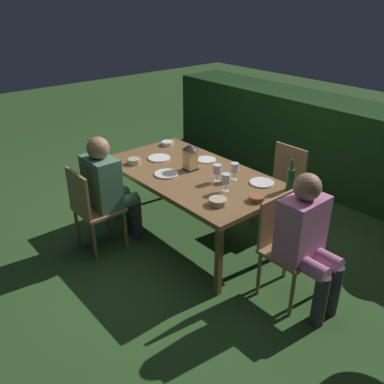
% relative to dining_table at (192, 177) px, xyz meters
% --- Properties ---
extents(ground_plane, '(16.00, 16.00, 0.00)m').
position_rel_dining_table_xyz_m(ground_plane, '(0.00, 0.00, -0.67)').
color(ground_plane, '#2D5123').
extents(dining_table, '(1.85, 1.02, 0.72)m').
position_rel_dining_table_xyz_m(dining_table, '(0.00, 0.00, 0.00)').
color(dining_table, brown).
rests_on(dining_table, ground).
extents(chair_side_right_b, '(0.42, 0.40, 0.87)m').
position_rel_dining_table_xyz_m(chair_side_right_b, '(0.42, 0.90, -0.19)').
color(chair_side_right_b, '#937047').
rests_on(chair_side_right_b, ground).
extents(chair_head_far, '(0.40, 0.42, 0.87)m').
position_rel_dining_table_xyz_m(chair_head_far, '(1.17, 0.00, -0.19)').
color(chair_head_far, '#937047').
rests_on(chair_head_far, ground).
extents(person_in_pink, '(0.48, 0.38, 1.15)m').
position_rel_dining_table_xyz_m(person_in_pink, '(1.37, 0.00, -0.04)').
color(person_in_pink, '#C675A3').
rests_on(person_in_pink, ground).
extents(chair_side_left_a, '(0.42, 0.40, 0.87)m').
position_rel_dining_table_xyz_m(chair_side_left_a, '(-0.42, -0.90, -0.19)').
color(chair_side_left_a, '#937047').
rests_on(chair_side_left_a, ground).
extents(person_in_green, '(0.38, 0.47, 1.15)m').
position_rel_dining_table_xyz_m(person_in_green, '(-0.42, -0.71, -0.04)').
color(person_in_green, '#4C7A5B').
rests_on(person_in_green, ground).
extents(lantern_centerpiece, '(0.15, 0.15, 0.27)m').
position_rel_dining_table_xyz_m(lantern_centerpiece, '(-0.07, 0.03, 0.20)').
color(lantern_centerpiece, black).
rests_on(lantern_centerpiece, dining_table).
extents(green_bottle_on_table, '(0.07, 0.07, 0.29)m').
position_rel_dining_table_xyz_m(green_bottle_on_table, '(0.86, 0.41, 0.16)').
color(green_bottle_on_table, '#195128').
rests_on(green_bottle_on_table, dining_table).
extents(wine_glass_a, '(0.08, 0.08, 0.17)m').
position_rel_dining_table_xyz_m(wine_glass_a, '(0.51, -0.04, 0.17)').
color(wine_glass_a, silver).
rests_on(wine_glass_a, dining_table).
extents(wine_glass_b, '(0.08, 0.08, 0.17)m').
position_rel_dining_table_xyz_m(wine_glass_b, '(0.31, 0.04, 0.17)').
color(wine_glass_b, silver).
rests_on(wine_glass_b, dining_table).
extents(wine_glass_c, '(0.08, 0.08, 0.17)m').
position_rel_dining_table_xyz_m(wine_glass_c, '(0.39, 0.19, 0.17)').
color(wine_glass_c, silver).
rests_on(wine_glass_c, dining_table).
extents(plate_a, '(0.20, 0.20, 0.01)m').
position_rel_dining_table_xyz_m(plate_a, '(-0.14, 0.32, 0.06)').
color(plate_a, white).
rests_on(plate_a, dining_table).
extents(plate_b, '(0.23, 0.23, 0.01)m').
position_rel_dining_table_xyz_m(plate_b, '(0.61, 0.33, 0.06)').
color(plate_b, white).
rests_on(plate_b, dining_table).
extents(plate_c, '(0.24, 0.24, 0.01)m').
position_rel_dining_table_xyz_m(plate_c, '(-0.50, -0.03, 0.06)').
color(plate_c, white).
rests_on(plate_c, dining_table).
extents(plate_d, '(0.24, 0.24, 0.01)m').
position_rel_dining_table_xyz_m(plate_d, '(-0.12, -0.23, 0.06)').
color(plate_d, silver).
rests_on(plate_d, dining_table).
extents(bowl_olives, '(0.13, 0.13, 0.05)m').
position_rel_dining_table_xyz_m(bowl_olives, '(0.81, 0.03, 0.07)').
color(bowl_olives, '#9E5138').
rests_on(bowl_olives, dining_table).
extents(bowl_bread, '(0.13, 0.13, 0.05)m').
position_rel_dining_table_xyz_m(bowl_bread, '(-0.56, -0.31, 0.08)').
color(bowl_bread, '#BCAD8E').
rests_on(bowl_bread, dining_table).
extents(bowl_salad, '(0.14, 0.14, 0.04)m').
position_rel_dining_table_xyz_m(bowl_salad, '(-0.78, 0.29, 0.07)').
color(bowl_salad, silver).
rests_on(bowl_salad, dining_table).
extents(bowl_dip, '(0.15, 0.15, 0.05)m').
position_rel_dining_table_xyz_m(bowl_dip, '(0.65, -0.27, 0.08)').
color(bowl_dip, '#BCAD8E').
rests_on(bowl_dip, dining_table).
extents(hedge_backdrop, '(4.72, 0.73, 1.11)m').
position_rel_dining_table_xyz_m(hedge_backdrop, '(0.00, 2.18, -0.12)').
color(hedge_backdrop, '#193816').
rests_on(hedge_backdrop, ground).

